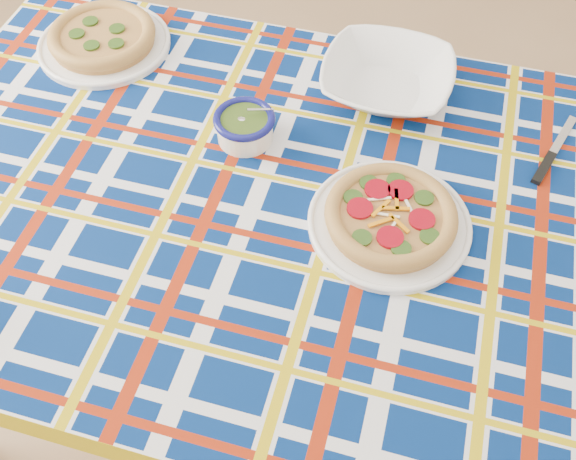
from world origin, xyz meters
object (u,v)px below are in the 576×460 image
(main_focaccia_plate, at_px, (391,216))
(serving_bowl, at_px, (387,79))
(pesto_bowl, at_px, (245,125))
(dining_table, at_px, (295,227))

(main_focaccia_plate, height_order, serving_bowl, serving_bowl)
(pesto_bowl, relative_size, serving_bowl, 0.45)
(dining_table, bearing_deg, serving_bowl, 73.12)
(main_focaccia_plate, distance_m, serving_bowl, 0.34)
(dining_table, relative_size, serving_bowl, 5.95)
(main_focaccia_plate, relative_size, serving_bowl, 1.11)
(pesto_bowl, distance_m, serving_bowl, 0.31)
(dining_table, height_order, serving_bowl, serving_bowl)
(dining_table, xyz_separation_m, pesto_bowl, (-0.14, 0.12, 0.11))
(serving_bowl, bearing_deg, pesto_bowl, -136.61)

